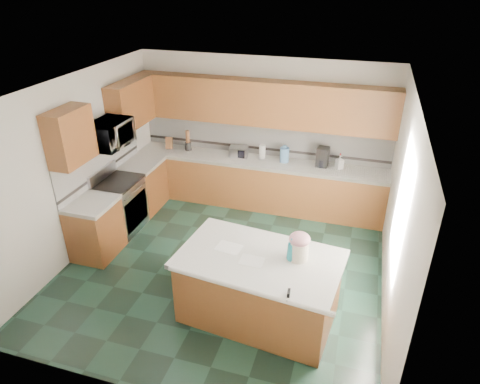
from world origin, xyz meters
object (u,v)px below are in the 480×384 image
(knife_block, at_px, (169,143))
(island_base, at_px, (259,289))
(treat_jar, at_px, (299,250))
(island_top, at_px, (260,259))
(coffee_maker, at_px, (323,157))
(toaster_oven, at_px, (239,152))
(soap_bottle_island, at_px, (292,248))

(knife_block, bearing_deg, island_base, -63.27)
(island_base, relative_size, treat_jar, 7.63)
(island_top, bearing_deg, knife_block, 137.75)
(island_base, height_order, knife_block, knife_block)
(island_top, xyz_separation_m, coffee_maker, (0.38, 2.91, 0.20))
(knife_block, bearing_deg, toaster_oven, -14.59)
(island_top, xyz_separation_m, soap_bottle_island, (0.38, 0.06, 0.19))
(island_base, xyz_separation_m, coffee_maker, (0.38, 2.91, 0.66))
(soap_bottle_island, bearing_deg, knife_block, 143.54)
(island_base, height_order, coffee_maker, coffee_maker)
(soap_bottle_island, xyz_separation_m, knife_block, (-2.91, 2.82, -0.05))
(soap_bottle_island, distance_m, knife_block, 4.05)
(knife_block, xyz_separation_m, coffee_maker, (2.92, 0.03, 0.06))
(coffee_maker, bearing_deg, island_base, -92.83)
(toaster_oven, bearing_deg, treat_jar, -67.98)
(island_base, relative_size, island_top, 0.95)
(treat_jar, height_order, toaster_oven, treat_jar)
(soap_bottle_island, height_order, toaster_oven, soap_bottle_island)
(soap_bottle_island, bearing_deg, coffee_maker, 97.50)
(island_top, height_order, treat_jar, treat_jar)
(treat_jar, bearing_deg, coffee_maker, 92.88)
(toaster_oven, xyz_separation_m, coffee_maker, (1.52, 0.03, 0.07))
(island_base, relative_size, soap_bottle_island, 5.76)
(island_base, relative_size, knife_block, 8.34)
(island_base, relative_size, toaster_oven, 5.66)
(knife_block, relative_size, toaster_oven, 0.68)
(island_base, xyz_separation_m, toaster_oven, (-1.14, 2.88, 0.59))
(knife_block, relative_size, coffee_maker, 0.66)
(knife_block, distance_m, coffee_maker, 2.92)
(island_top, xyz_separation_m, knife_block, (-2.54, 2.88, 0.14))
(treat_jar, height_order, coffee_maker, coffee_maker)
(treat_jar, bearing_deg, soap_bottle_island, -148.97)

